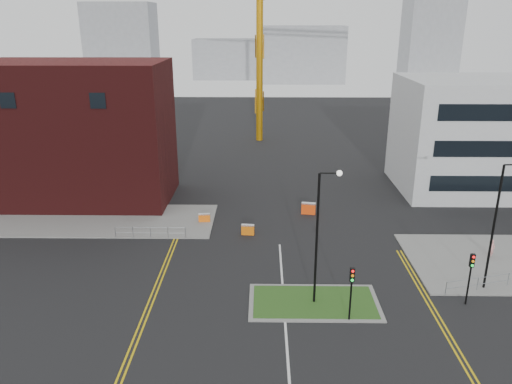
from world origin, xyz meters
TOP-DOWN VIEW (x-y plane):
  - pavement_left at (-20.00, 22.00)m, footprint 28.00×8.00m
  - island_kerb at (2.00, 8.00)m, footprint 8.60×4.60m
  - grass_island at (2.00, 8.00)m, footprint 8.00×4.00m
  - brick_building at (-22.97, 28.00)m, footprint 24.20×10.07m
  - streetlamp_island at (2.22, 8.00)m, footprint 1.46×0.36m
  - streetlamp_right_near at (14.22, 10.00)m, footprint 1.46×0.36m
  - traffic_light_island at (4.00, 5.98)m, footprint 0.28×0.33m
  - traffic_light_right at (12.00, 7.98)m, footprint 0.28×0.33m
  - railing_left at (-11.00, 18.00)m, footprint 6.05×0.05m
  - centre_line at (0.00, 2.00)m, footprint 0.15×30.00m
  - yellow_left_a at (-9.00, 10.00)m, footprint 0.12×24.00m
  - yellow_left_b at (-8.70, 10.00)m, footprint 0.12×24.00m
  - yellow_right_a at (9.50, 6.00)m, footprint 0.12×20.00m
  - yellow_right_b at (9.80, 6.00)m, footprint 0.12×20.00m
  - skyline_a at (-40.00, 120.00)m, footprint 18.00×12.00m
  - skyline_b at (10.00, 130.00)m, footprint 24.00×12.00m
  - skyline_c at (45.00, 125.00)m, footprint 14.00×12.00m
  - skyline_d at (-8.00, 140.00)m, footprint 30.00×12.00m
  - pedestrian at (16.49, 14.72)m, footprint 0.69×0.61m
  - barrier_left at (-6.81, 21.67)m, footprint 1.07×0.41m
  - barrier_mid at (-2.72, 19.02)m, footprint 1.13×0.48m
  - barrier_right at (2.97, 24.00)m, footprint 1.38×0.64m

SIDE VIEW (x-z plane):
  - centre_line at x=0.00m, z-range 0.00..0.01m
  - yellow_left_a at x=-9.00m, z-range 0.00..0.01m
  - yellow_left_b at x=-8.70m, z-range 0.00..0.01m
  - yellow_right_a at x=9.50m, z-range 0.00..0.01m
  - yellow_right_b at x=9.80m, z-range 0.00..0.01m
  - island_kerb at x=2.00m, z-range 0.00..0.08m
  - pavement_left at x=-20.00m, z-range 0.00..0.12m
  - grass_island at x=2.00m, z-range 0.00..0.12m
  - barrier_left at x=-6.81m, z-range 0.04..0.92m
  - barrier_mid at x=-2.72m, z-range 0.04..0.97m
  - barrier_right at x=2.97m, z-range 0.05..1.17m
  - railing_left at x=-11.00m, z-range 0.19..1.29m
  - pedestrian at x=16.49m, z-range 0.00..1.59m
  - traffic_light_island at x=4.00m, z-range 0.74..4.39m
  - traffic_light_right at x=12.00m, z-range 0.74..4.39m
  - streetlamp_island at x=2.22m, z-range 0.82..10.00m
  - streetlamp_right_near at x=14.22m, z-range 0.82..10.00m
  - skyline_d at x=-8.00m, z-range 0.00..12.00m
  - brick_building at x=-22.97m, z-range -0.27..13.97m
  - skyline_b at x=10.00m, z-range 0.00..16.00m
  - skyline_a at x=-40.00m, z-range 0.00..22.00m
  - skyline_c at x=45.00m, z-range 0.00..28.00m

